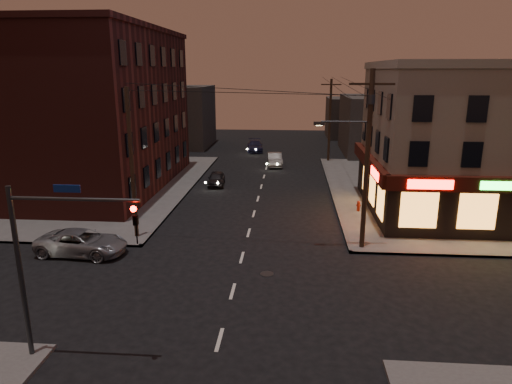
# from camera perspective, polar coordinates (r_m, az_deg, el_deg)

# --- Properties ---
(ground) EXTENTS (120.00, 120.00, 0.00)m
(ground) POSITION_cam_1_polar(r_m,az_deg,el_deg) (21.96, -2.93, -12.29)
(ground) COLOR black
(ground) RESTS_ON ground
(sidewalk_ne) EXTENTS (24.00, 28.00, 0.15)m
(sidewalk_ne) POSITION_cam_1_polar(r_m,az_deg,el_deg) (42.50, 25.56, -0.09)
(sidewalk_ne) COLOR #514F4C
(sidewalk_ne) RESTS_ON ground
(sidewalk_nw) EXTENTS (24.00, 28.00, 0.15)m
(sidewalk_nw) POSITION_cam_1_polar(r_m,az_deg,el_deg) (44.67, -23.14, 0.85)
(sidewalk_nw) COLOR #514F4C
(sidewalk_nw) RESTS_ON ground
(pizza_building) EXTENTS (15.85, 12.85, 10.50)m
(pizza_building) POSITION_cam_1_polar(r_m,az_deg,el_deg) (35.68, 26.50, 5.84)
(pizza_building) COLOR gray
(pizza_building) RESTS_ON sidewalk_ne
(brick_apartment) EXTENTS (12.00, 20.00, 13.00)m
(brick_apartment) POSITION_cam_1_polar(r_m,az_deg,el_deg) (42.13, -19.78, 9.49)
(brick_apartment) COLOR #4C1D18
(brick_apartment) RESTS_ON sidewalk_nw
(bg_building_ne_a) EXTENTS (10.00, 12.00, 7.00)m
(bg_building_ne_a) POSITION_cam_1_polar(r_m,az_deg,el_deg) (58.83, 15.78, 8.03)
(bg_building_ne_a) COLOR #3F3D3A
(bg_building_ne_a) RESTS_ON ground
(bg_building_nw) EXTENTS (9.00, 10.00, 8.00)m
(bg_building_nw) POSITION_cam_1_polar(r_m,az_deg,el_deg) (63.59, -9.87, 9.31)
(bg_building_nw) COLOR #3F3D3A
(bg_building_nw) RESTS_ON ground
(bg_building_ne_b) EXTENTS (8.00, 8.00, 6.00)m
(bg_building_ne_b) POSITION_cam_1_polar(r_m,az_deg,el_deg) (72.30, 12.08, 9.06)
(bg_building_ne_b) COLOR #3F3D3A
(bg_building_ne_b) RESTS_ON ground
(utility_pole_main) EXTENTS (4.20, 0.44, 10.00)m
(utility_pole_main) POSITION_cam_1_polar(r_m,az_deg,el_deg) (25.83, 13.53, 5.00)
(utility_pole_main) COLOR #382619
(utility_pole_main) RESTS_ON sidewalk_ne
(utility_pole_far) EXTENTS (0.26, 0.26, 9.00)m
(utility_pole_far) POSITION_cam_1_polar(r_m,az_deg,el_deg) (51.80, 9.21, 8.81)
(utility_pole_far) COLOR #382619
(utility_pole_far) RESTS_ON sidewalk_ne
(utility_pole_west) EXTENTS (0.24, 0.24, 9.00)m
(utility_pole_west) POSITION_cam_1_polar(r_m,az_deg,el_deg) (28.03, -15.26, 3.34)
(utility_pole_west) COLOR #382619
(utility_pole_west) RESTS_ON sidewalk_nw
(traffic_signal) EXTENTS (4.49, 0.32, 6.47)m
(traffic_signal) POSITION_cam_1_polar(r_m,az_deg,el_deg) (17.05, -24.74, -6.70)
(traffic_signal) COLOR #333538
(traffic_signal) RESTS_ON ground
(suv_cross) EXTENTS (5.17, 2.68, 1.39)m
(suv_cross) POSITION_cam_1_polar(r_m,az_deg,el_deg) (27.54, -20.95, -5.92)
(suv_cross) COLOR gray
(suv_cross) RESTS_ON ground
(sedan_near) EXTENTS (1.73, 3.68, 1.22)m
(sedan_near) POSITION_cam_1_polar(r_m,az_deg,el_deg) (41.20, -4.98, 1.67)
(sedan_near) COLOR black
(sedan_near) RESTS_ON ground
(sedan_mid) EXTENTS (1.89, 4.40, 1.41)m
(sedan_mid) POSITION_cam_1_polar(r_m,az_deg,el_deg) (49.47, 2.36, 4.08)
(sedan_mid) COLOR slate
(sedan_mid) RESTS_ON ground
(sedan_far) EXTENTS (2.40, 4.93, 1.38)m
(sedan_far) POSITION_cam_1_polar(r_m,az_deg,el_deg) (58.56, -0.15, 5.79)
(sedan_far) COLOR #1C1D39
(sedan_far) RESTS_ON ground
(fire_hydrant) EXTENTS (0.35, 0.35, 0.77)m
(fire_hydrant) POSITION_cam_1_polar(r_m,az_deg,el_deg) (33.88, 12.69, -1.65)
(fire_hydrant) COLOR maroon
(fire_hydrant) RESTS_ON sidewalk_ne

